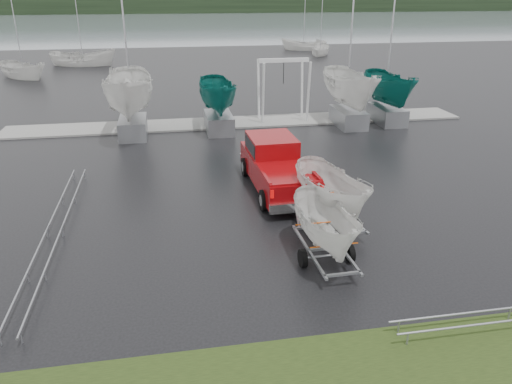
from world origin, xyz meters
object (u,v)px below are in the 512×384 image
Objects in this scene: trailer_parked at (334,156)px; trailer_hitched at (328,189)px; boat_hoist at (283,81)px; pickup_truck at (276,163)px.

trailer_hitched is at bearing -121.08° from trailer_parked.
trailer_parked is at bearing -96.71° from boat_hoist.
trailer_parked reaches higher than trailer_hitched.
pickup_truck is at bearing 90.00° from trailer_hitched.
trailer_parked reaches higher than boat_hoist.
pickup_truck is 6.89m from trailer_hitched.
boat_hoist is at bearing 79.65° from trailer_hitched.
trailer_parked is at bearing 66.25° from trailer_hitched.
pickup_truck is 12.12m from boat_hoist.
trailer_hitched reaches higher than boat_hoist.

